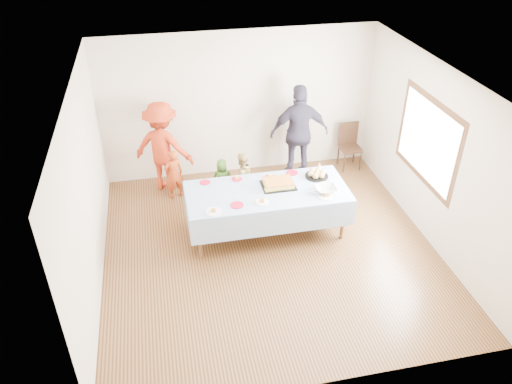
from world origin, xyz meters
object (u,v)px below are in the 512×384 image
(adult_left, at_px, (163,147))
(dining_chair, at_px, (349,143))
(party_table, at_px, (267,194))
(birthday_cake, at_px, (278,183))

(adult_left, bearing_deg, dining_chair, -153.80)
(party_table, bearing_deg, adult_left, 131.59)
(dining_chair, distance_m, adult_left, 3.56)
(party_table, xyz_separation_m, adult_left, (-1.50, 1.70, 0.11))
(party_table, xyz_separation_m, birthday_cake, (0.20, 0.10, 0.10))
(dining_chair, height_order, adult_left, adult_left)
(party_table, height_order, dining_chair, dining_chair)
(birthday_cake, xyz_separation_m, adult_left, (-1.70, 1.60, 0.01))
(dining_chair, bearing_deg, adult_left, -179.25)
(birthday_cake, height_order, dining_chair, dining_chair)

